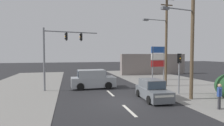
{
  "coord_description": "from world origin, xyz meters",
  "views": [
    {
      "loc": [
        -3.64,
        -12.08,
        3.45
      ],
      "look_at": [
        0.41,
        4.0,
        2.67
      ],
      "focal_mm": 28.0,
      "sensor_mm": 36.0,
      "label": 1
    }
  ],
  "objects_px": {
    "traffic_signal_mast": "(58,48)",
    "utility_pole_midground_right": "(165,37)",
    "utility_pole_foreground_right": "(191,33)",
    "suv_oncoming_near": "(93,80)",
    "pedestrian_at_kerb": "(219,95)",
    "hatchback_receding_far": "(153,90)",
    "pedestal_signal_right_kerb": "(179,67)",
    "shopping_plaza_sign": "(158,58)"
  },
  "relations": [
    {
      "from": "traffic_signal_mast",
      "to": "utility_pole_midground_right",
      "type": "bearing_deg",
      "value": -2.5
    },
    {
      "from": "utility_pole_foreground_right",
      "to": "suv_oncoming_near",
      "type": "bearing_deg",
      "value": 135.83
    },
    {
      "from": "pedestrian_at_kerb",
      "to": "utility_pole_foreground_right",
      "type": "bearing_deg",
      "value": 93.07
    },
    {
      "from": "suv_oncoming_near",
      "to": "hatchback_receding_far",
      "type": "xyz_separation_m",
      "value": [
        3.86,
        -5.74,
        -0.18
      ]
    },
    {
      "from": "pedestal_signal_right_kerb",
      "to": "traffic_signal_mast",
      "type": "bearing_deg",
      "value": 156.32
    },
    {
      "from": "utility_pole_foreground_right",
      "to": "suv_oncoming_near",
      "type": "relative_size",
      "value": 2.07
    },
    {
      "from": "pedestal_signal_right_kerb",
      "to": "pedestrian_at_kerb",
      "type": "bearing_deg",
      "value": -91.44
    },
    {
      "from": "utility_pole_midground_right",
      "to": "pedestrian_at_kerb",
      "type": "distance_m",
      "value": 9.48
    },
    {
      "from": "utility_pole_foreground_right",
      "to": "pedestal_signal_right_kerb",
      "type": "relative_size",
      "value": 2.65
    },
    {
      "from": "utility_pole_foreground_right",
      "to": "utility_pole_midground_right",
      "type": "distance_m",
      "value": 5.88
    },
    {
      "from": "shopping_plaza_sign",
      "to": "suv_oncoming_near",
      "type": "distance_m",
      "value": 10.42
    },
    {
      "from": "utility_pole_midground_right",
      "to": "hatchback_receding_far",
      "type": "height_order",
      "value": "utility_pole_midground_right"
    },
    {
      "from": "traffic_signal_mast",
      "to": "shopping_plaza_sign",
      "type": "distance_m",
      "value": 13.53
    },
    {
      "from": "utility_pole_midground_right",
      "to": "pedestrian_at_kerb",
      "type": "bearing_deg",
      "value": -97.72
    },
    {
      "from": "utility_pole_midground_right",
      "to": "traffic_signal_mast",
      "type": "xyz_separation_m",
      "value": [
        -11.28,
        0.49,
        -1.21
      ]
    },
    {
      "from": "shopping_plaza_sign",
      "to": "suv_oncoming_near",
      "type": "xyz_separation_m",
      "value": [
        -9.53,
        -3.67,
        -2.1
      ]
    },
    {
      "from": "shopping_plaza_sign",
      "to": "hatchback_receding_far",
      "type": "xyz_separation_m",
      "value": [
        -5.66,
        -9.41,
        -2.28
      ]
    },
    {
      "from": "suv_oncoming_near",
      "to": "pedestal_signal_right_kerb",
      "type": "bearing_deg",
      "value": -34.46
    },
    {
      "from": "utility_pole_foreground_right",
      "to": "shopping_plaza_sign",
      "type": "distance_m",
      "value": 10.74
    },
    {
      "from": "utility_pole_midground_right",
      "to": "hatchback_receding_far",
      "type": "bearing_deg",
      "value": -128.85
    },
    {
      "from": "pedestal_signal_right_kerb",
      "to": "pedestrian_at_kerb",
      "type": "distance_m",
      "value": 4.55
    },
    {
      "from": "traffic_signal_mast",
      "to": "pedestrian_at_kerb",
      "type": "distance_m",
      "value": 13.82
    },
    {
      "from": "utility_pole_foreground_right",
      "to": "traffic_signal_mast",
      "type": "height_order",
      "value": "utility_pole_foreground_right"
    },
    {
      "from": "pedestrian_at_kerb",
      "to": "pedestal_signal_right_kerb",
      "type": "bearing_deg",
      "value": 88.56
    },
    {
      "from": "hatchback_receding_far",
      "to": "shopping_plaza_sign",
      "type": "bearing_deg",
      "value": 58.96
    },
    {
      "from": "utility_pole_midground_right",
      "to": "hatchback_receding_far",
      "type": "xyz_separation_m",
      "value": [
        -4.04,
        -5.02,
        -4.65
      ]
    },
    {
      "from": "pedestal_signal_right_kerb",
      "to": "pedestrian_at_kerb",
      "type": "height_order",
      "value": "pedestal_signal_right_kerb"
    },
    {
      "from": "pedestal_signal_right_kerb",
      "to": "pedestrian_at_kerb",
      "type": "xyz_separation_m",
      "value": [
        -0.11,
        -4.3,
        -1.49
      ]
    },
    {
      "from": "utility_pole_foreground_right",
      "to": "utility_pole_midground_right",
      "type": "xyz_separation_m",
      "value": [
        1.26,
        5.73,
        0.27
      ]
    },
    {
      "from": "pedestal_signal_right_kerb",
      "to": "suv_oncoming_near",
      "type": "bearing_deg",
      "value": 145.54
    },
    {
      "from": "utility_pole_midground_right",
      "to": "shopping_plaza_sign",
      "type": "height_order",
      "value": "utility_pole_midground_right"
    },
    {
      "from": "utility_pole_foreground_right",
      "to": "shopping_plaza_sign",
      "type": "bearing_deg",
      "value": 74.09
    },
    {
      "from": "pedestrian_at_kerb",
      "to": "shopping_plaza_sign",
      "type": "bearing_deg",
      "value": 77.79
    },
    {
      "from": "pedestrian_at_kerb",
      "to": "suv_oncoming_near",
      "type": "bearing_deg",
      "value": 126.91
    },
    {
      "from": "utility_pole_foreground_right",
      "to": "pedestal_signal_right_kerb",
      "type": "distance_m",
      "value": 3.18
    },
    {
      "from": "shopping_plaza_sign",
      "to": "pedestrian_at_kerb",
      "type": "distance_m",
      "value": 13.16
    },
    {
      "from": "suv_oncoming_near",
      "to": "traffic_signal_mast",
      "type": "bearing_deg",
      "value": -176.15
    },
    {
      "from": "pedestal_signal_right_kerb",
      "to": "shopping_plaza_sign",
      "type": "height_order",
      "value": "shopping_plaza_sign"
    },
    {
      "from": "traffic_signal_mast",
      "to": "suv_oncoming_near",
      "type": "height_order",
      "value": "traffic_signal_mast"
    },
    {
      "from": "pedestal_signal_right_kerb",
      "to": "suv_oncoming_near",
      "type": "xyz_separation_m",
      "value": [
        -6.89,
        4.73,
        -1.53
      ]
    },
    {
      "from": "shopping_plaza_sign",
      "to": "hatchback_receding_far",
      "type": "height_order",
      "value": "shopping_plaza_sign"
    },
    {
      "from": "hatchback_receding_far",
      "to": "pedestrian_at_kerb",
      "type": "distance_m",
      "value": 4.4
    }
  ]
}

